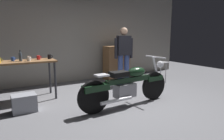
{
  "coord_description": "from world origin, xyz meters",
  "views": [
    {
      "loc": [
        -2.36,
        -3.28,
        1.48
      ],
      "look_at": [
        -0.02,
        0.7,
        0.65
      ],
      "focal_mm": 31.97,
      "sensor_mm": 36.0,
      "label": 1
    }
  ],
  "objects_px": {
    "mug_blue_enamel": "(13,59)",
    "mug_red_diner": "(39,58)",
    "motorcycle": "(128,85)",
    "wooden_dresser": "(116,63)",
    "mug_brown_stoneware": "(29,58)",
    "mug_black_matte": "(50,57)",
    "person_standing": "(124,54)",
    "storage_bin": "(24,103)",
    "mug_white_ceramic": "(29,59)",
    "bottle": "(20,57)",
    "shop_stool": "(163,67)"
  },
  "relations": [
    {
      "from": "mug_blue_enamel",
      "to": "mug_black_matte",
      "type": "distance_m",
      "value": 0.79
    },
    {
      "from": "mug_white_ceramic",
      "to": "bottle",
      "type": "relative_size",
      "value": 0.43
    },
    {
      "from": "shop_stool",
      "to": "mug_red_diner",
      "type": "distance_m",
      "value": 3.63
    },
    {
      "from": "shop_stool",
      "to": "bottle",
      "type": "relative_size",
      "value": 2.66
    },
    {
      "from": "motorcycle",
      "to": "mug_white_ceramic",
      "type": "bearing_deg",
      "value": 138.15
    },
    {
      "from": "storage_bin",
      "to": "mug_brown_stoneware",
      "type": "xyz_separation_m",
      "value": [
        0.26,
        0.9,
        0.77
      ]
    },
    {
      "from": "person_standing",
      "to": "storage_bin",
      "type": "xyz_separation_m",
      "value": [
        -2.82,
        -0.78,
        -0.76
      ]
    },
    {
      "from": "person_standing",
      "to": "storage_bin",
      "type": "height_order",
      "value": "person_standing"
    },
    {
      "from": "wooden_dresser",
      "to": "mug_white_ceramic",
      "type": "distance_m",
      "value": 3.0
    },
    {
      "from": "mug_brown_stoneware",
      "to": "bottle",
      "type": "distance_m",
      "value": 0.29
    },
    {
      "from": "mug_brown_stoneware",
      "to": "mug_black_matte",
      "type": "bearing_deg",
      "value": -11.44
    },
    {
      "from": "motorcycle",
      "to": "wooden_dresser",
      "type": "bearing_deg",
      "value": 60.75
    },
    {
      "from": "mug_white_ceramic",
      "to": "mug_brown_stoneware",
      "type": "distance_m",
      "value": 0.27
    },
    {
      "from": "mug_blue_enamel",
      "to": "mug_red_diner",
      "type": "height_order",
      "value": "mug_red_diner"
    },
    {
      "from": "motorcycle",
      "to": "wooden_dresser",
      "type": "xyz_separation_m",
      "value": [
        1.15,
        2.29,
        0.1
      ]
    },
    {
      "from": "motorcycle",
      "to": "storage_bin",
      "type": "xyz_separation_m",
      "value": [
        -1.91,
        0.74,
        -0.28
      ]
    },
    {
      "from": "storage_bin",
      "to": "mug_blue_enamel",
      "type": "height_order",
      "value": "mug_blue_enamel"
    },
    {
      "from": "shop_stool",
      "to": "mug_red_diner",
      "type": "relative_size",
      "value": 5.63
    },
    {
      "from": "mug_white_ceramic",
      "to": "mug_black_matte",
      "type": "relative_size",
      "value": 0.84
    },
    {
      "from": "shop_stool",
      "to": "storage_bin",
      "type": "relative_size",
      "value": 1.45
    },
    {
      "from": "person_standing",
      "to": "mug_brown_stoneware",
      "type": "height_order",
      "value": "person_standing"
    },
    {
      "from": "mug_white_ceramic",
      "to": "bottle",
      "type": "height_order",
      "value": "bottle"
    },
    {
      "from": "shop_stool",
      "to": "mug_black_matte",
      "type": "relative_size",
      "value": 5.13
    },
    {
      "from": "motorcycle",
      "to": "mug_brown_stoneware",
      "type": "distance_m",
      "value": 2.37
    },
    {
      "from": "mug_blue_enamel",
      "to": "mug_brown_stoneware",
      "type": "bearing_deg",
      "value": 15.54
    },
    {
      "from": "person_standing",
      "to": "mug_white_ceramic",
      "type": "height_order",
      "value": "person_standing"
    },
    {
      "from": "shop_stool",
      "to": "mug_blue_enamel",
      "type": "xyz_separation_m",
      "value": [
        -4.12,
        0.4,
        0.45
      ]
    },
    {
      "from": "motorcycle",
      "to": "mug_brown_stoneware",
      "type": "relative_size",
      "value": 19.83
    },
    {
      "from": "shop_stool",
      "to": "bottle",
      "type": "bearing_deg",
      "value": 175.77
    },
    {
      "from": "mug_blue_enamel",
      "to": "mug_black_matte",
      "type": "bearing_deg",
      "value": 0.2
    },
    {
      "from": "motorcycle",
      "to": "bottle",
      "type": "bearing_deg",
      "value": 139.34
    },
    {
      "from": "mug_black_matte",
      "to": "mug_blue_enamel",
      "type": "bearing_deg",
      "value": -179.8
    },
    {
      "from": "motorcycle",
      "to": "mug_red_diner",
      "type": "distance_m",
      "value": 2.17
    },
    {
      "from": "mug_blue_enamel",
      "to": "shop_stool",
      "type": "bearing_deg",
      "value": -5.6
    },
    {
      "from": "storage_bin",
      "to": "motorcycle",
      "type": "bearing_deg",
      "value": -21.16
    },
    {
      "from": "person_standing",
      "to": "mug_black_matte",
      "type": "xyz_separation_m",
      "value": [
        -2.1,
        0.03,
        0.03
      ]
    },
    {
      "from": "motorcycle",
      "to": "mug_white_ceramic",
      "type": "height_order",
      "value": "motorcycle"
    },
    {
      "from": "bottle",
      "to": "mug_white_ceramic",
      "type": "bearing_deg",
      "value": -22.86
    },
    {
      "from": "wooden_dresser",
      "to": "mug_brown_stoneware",
      "type": "relative_size",
      "value": 9.95
    },
    {
      "from": "motorcycle",
      "to": "bottle",
      "type": "relative_size",
      "value": 9.09
    },
    {
      "from": "motorcycle",
      "to": "shop_stool",
      "type": "relative_size",
      "value": 3.42
    },
    {
      "from": "storage_bin",
      "to": "bottle",
      "type": "relative_size",
      "value": 1.83
    },
    {
      "from": "wooden_dresser",
      "to": "storage_bin",
      "type": "distance_m",
      "value": 3.45
    },
    {
      "from": "storage_bin",
      "to": "mug_red_diner",
      "type": "bearing_deg",
      "value": 60.0
    },
    {
      "from": "person_standing",
      "to": "mug_blue_enamel",
      "type": "xyz_separation_m",
      "value": [
        -2.89,
        0.03,
        0.02
      ]
    },
    {
      "from": "mug_red_diner",
      "to": "mug_black_matte",
      "type": "height_order",
      "value": "mug_black_matte"
    },
    {
      "from": "mug_brown_stoneware",
      "to": "person_standing",
      "type": "bearing_deg",
      "value": -2.78
    },
    {
      "from": "shop_stool",
      "to": "mug_brown_stoneware",
      "type": "xyz_separation_m",
      "value": [
        -3.78,
        0.5,
        0.44
      ]
    },
    {
      "from": "motorcycle",
      "to": "mug_blue_enamel",
      "type": "distance_m",
      "value": 2.56
    },
    {
      "from": "motorcycle",
      "to": "mug_black_matte",
      "type": "height_order",
      "value": "mug_black_matte"
    }
  ]
}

